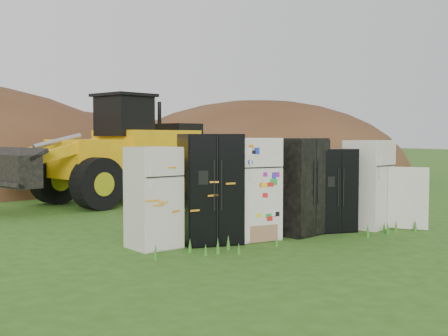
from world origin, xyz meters
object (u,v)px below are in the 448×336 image
Objects in this scene: fridge_leftmost at (153,198)px; fridge_open_door at (368,184)px; fridge_dark_mid at (298,186)px; fridge_black_side at (210,189)px; fridge_sticker at (252,189)px; fridge_black_right at (332,190)px; wheel_loader at (102,148)px.

fridge_open_door is (4.77, -0.06, 0.05)m from fridge_leftmost.
fridge_dark_mid is at bearing -11.74° from fridge_leftmost.
fridge_open_door is at bearing -19.02° from fridge_dark_mid.
fridge_black_side is 1.04× the size of fridge_sticker.
fridge_open_door is at bearing 7.56° from fridge_black_right.
wheel_loader is at bearing 99.18° from fridge_open_door.
fridge_dark_mid is (3.02, -0.03, 0.07)m from fridge_leftmost.
fridge_leftmost is 3.84m from fridge_black_right.
fridge_black_right is 7.35m from wheel_loader.
fridge_dark_mid is at bearing 10.00° from fridge_black_side.
wheel_loader is (-1.07, 6.71, 0.64)m from fridge_sticker.
fridge_sticker is at bearing 163.07° from fridge_dark_mid.
fridge_black_side is 3.71m from fridge_open_door.
fridge_black_side is at bearing -14.50° from fridge_leftmost.
fridge_black_side reaches higher than fridge_sticker.
fridge_leftmost is at bearing -170.34° from fridge_black_right.
fridge_black_right is (2.78, 0.04, -0.15)m from fridge_black_side.
fridge_sticker reaches higher than fridge_open_door.
wheel_loader is (-3.88, 6.73, 0.66)m from fridge_open_door.
fridge_dark_mid is at bearing 0.37° from fridge_sticker.
fridge_black_side is 6.75m from wheel_loader.
fridge_black_right is at bearing 156.76° from fridge_open_door.
fridge_black_side is at bearing 159.17° from fridge_open_door.
fridge_black_side is at bearing -179.32° from fridge_sticker.
fridge_open_door is at bearing -12.00° from fridge_leftmost.
fridge_black_side is 0.30× the size of wheel_loader.
fridge_open_door is 7.80m from wheel_loader.
fridge_leftmost is 1.04× the size of fridge_black_right.
fridge_leftmost is at bearing 178.26° from fridge_sticker.
wheel_loader reaches higher than fridge_black_right.
fridge_leftmost is 1.96m from fridge_sticker.
fridge_leftmost is 4.77m from fridge_open_door.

